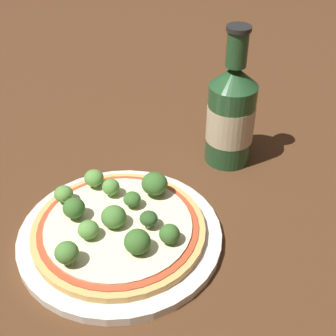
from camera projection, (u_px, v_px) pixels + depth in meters
ground_plane at (106, 241)px, 0.60m from camera, size 3.00×3.00×0.00m
plate at (120, 236)px, 0.60m from camera, size 0.26×0.26×0.01m
pizza at (119, 228)px, 0.59m from camera, size 0.22×0.22×0.01m
broccoli_floret_0 at (88, 230)px, 0.56m from camera, size 0.03×0.03×0.02m
broccoli_floret_1 at (111, 187)px, 0.63m from camera, size 0.02×0.02×0.03m
broccoli_floret_2 at (137, 242)px, 0.54m from camera, size 0.03×0.03×0.03m
broccoli_floret_3 at (67, 253)px, 0.53m from camera, size 0.03×0.03×0.03m
broccoli_floret_4 at (132, 199)px, 0.61m from camera, size 0.02×0.02×0.02m
broccoli_floret_5 at (114, 216)px, 0.58m from camera, size 0.03×0.03×0.03m
broccoli_floret_6 at (64, 194)px, 0.61m from camera, size 0.02×0.02×0.02m
broccoli_floret_7 at (74, 208)px, 0.59m from camera, size 0.03×0.03×0.03m
broccoli_floret_8 at (155, 184)px, 0.62m from camera, size 0.04×0.04×0.03m
broccoli_floret_9 at (149, 219)px, 0.58m from camera, size 0.02×0.02×0.02m
broccoli_floret_10 at (169, 234)px, 0.56m from camera, size 0.03×0.03×0.02m
broccoli_floret_11 at (94, 178)px, 0.64m from camera, size 0.03×0.03×0.03m
beer_bottle at (231, 114)px, 0.70m from camera, size 0.07×0.07×0.22m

